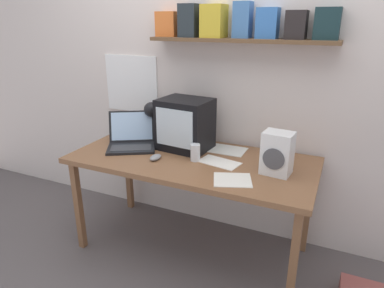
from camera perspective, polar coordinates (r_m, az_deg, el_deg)
The scene contains 12 objects.
ground_plane at distance 2.68m, azimuth 0.00°, elevation -16.88°, with size 12.00×12.00×0.00m, color #5D5454.
back_wall at distance 2.57m, azimuth 4.24°, elevation 13.21°, with size 5.60×0.24×2.60m.
corner_desk at distance 2.34m, azimuth 0.00°, elevation -3.65°, with size 1.64×0.76×0.73m.
crt_monitor at distance 2.43m, azimuth -1.15°, elevation 3.31°, with size 0.38×0.32×0.36m.
laptop at distance 2.55m, azimuth -10.05°, elevation 0.95°, with size 0.45×0.44×0.24m.
desk_lamp at distance 2.62m, azimuth -6.73°, elevation 5.08°, with size 0.14×0.18×0.30m.
juice_glass at distance 2.26m, azimuth 0.55°, elevation -1.55°, with size 0.06×0.06×0.11m.
space_heater at distance 2.11m, azimuth 14.03°, elevation -1.51°, with size 0.19×0.16×0.26m.
computer_mouse at distance 2.30m, azimuth -6.08°, elevation -2.21°, with size 0.07×0.11×0.03m.
loose_paper_near_laptop at distance 2.25m, azimuth 4.57°, elevation -3.06°, with size 0.29×0.20×0.00m.
loose_paper_near_monitor at distance 2.47m, azimuth 5.63°, elevation -0.95°, with size 0.28×0.19×0.00m.
printed_handout at distance 2.02m, azimuth 6.77°, elevation -5.96°, with size 0.27×0.26×0.00m.
Camera 1 is at (0.88, -1.95, 1.61)m, focal length 32.00 mm.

